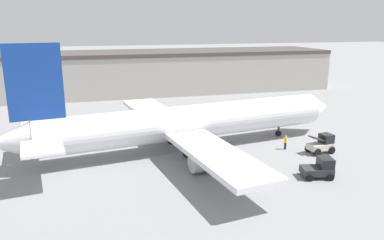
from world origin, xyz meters
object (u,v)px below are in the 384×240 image
at_px(baggage_tug, 319,168).
at_px(belt_loader_truck, 322,144).
at_px(airplane, 183,123).
at_px(ground_crew_worker, 285,142).

distance_m(baggage_tug, belt_loader_truck, 7.08).
distance_m(airplane, baggage_tug, 14.82).
distance_m(ground_crew_worker, baggage_tug, 7.89).
bearing_deg(airplane, belt_loader_truck, -27.39).
bearing_deg(baggage_tug, airplane, 145.65).
relative_size(airplane, ground_crew_worker, 24.53).
xyz_separation_m(baggage_tug, belt_loader_truck, (4.12, 5.76, 0.11)).
distance_m(airplane, belt_loader_truck, 15.13).
xyz_separation_m(ground_crew_worker, baggage_tug, (-0.91, -7.83, -0.00)).
height_order(airplane, belt_loader_truck, airplane).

